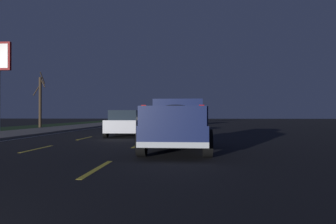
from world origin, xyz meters
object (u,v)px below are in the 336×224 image
pickup_truck (177,123)px  sedan_silver (187,119)px  bare_tree_far (40,101)px  sedan_black (157,119)px  sedan_white (126,123)px

pickup_truck → sedan_silver: bearing=-0.3°
pickup_truck → bare_tree_far: size_ratio=0.97×
sedan_black → sedan_white: bearing=-179.7°
sedan_silver → sedan_black: (-2.59, 3.61, 0.00)m
sedan_silver → sedan_white: size_ratio=1.00×
pickup_truck → bare_tree_far: bare_tree_far is taller
pickup_truck → sedan_silver: 28.49m
sedan_silver → sedan_white: bearing=170.7°
sedan_white → sedan_black: 18.78m
sedan_silver → sedan_white: 21.65m
sedan_silver → bare_tree_far: 17.78m
sedan_silver → bare_tree_far: bare_tree_far is taller
sedan_white → bare_tree_far: size_ratio=0.79×
sedan_black → bare_tree_far: size_ratio=0.78×
sedan_black → bare_tree_far: (-7.11, 11.16, 1.93)m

